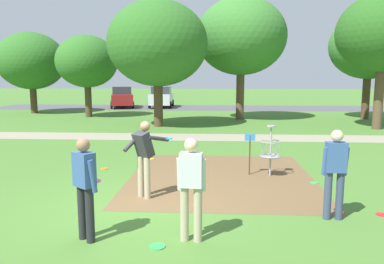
% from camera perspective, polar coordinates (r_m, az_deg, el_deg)
% --- Properties ---
extents(ground_plane, '(160.00, 160.00, 0.00)m').
position_cam_1_polar(ground_plane, '(8.03, -8.11, -11.11)').
color(ground_plane, '#47752D').
extents(dirt_tee_pad, '(4.86, 5.46, 0.01)m').
position_cam_1_polar(dirt_tee_pad, '(10.14, 4.44, -6.86)').
color(dirt_tee_pad, brown).
rests_on(dirt_tee_pad, ground).
extents(disc_golf_basket, '(0.98, 0.58, 1.39)m').
position_cam_1_polar(disc_golf_basket, '(10.30, 11.59, -2.49)').
color(disc_golf_basket, '#9E9EA3').
rests_on(disc_golf_basket, ground).
extents(player_foreground_watching, '(0.47, 0.40, 1.71)m').
position_cam_1_polar(player_foreground_watching, '(7.47, 21.03, -5.34)').
color(player_foreground_watching, '#384260').
rests_on(player_foreground_watching, ground).
extents(player_throwing, '(0.47, 0.45, 1.71)m').
position_cam_1_polar(player_throwing, '(6.32, -16.04, -7.55)').
color(player_throwing, '#232328').
rests_on(player_throwing, ground).
extents(player_waiting_left, '(1.03, 0.72, 1.71)m').
position_cam_1_polar(player_waiting_left, '(8.30, -7.31, -3.37)').
color(player_waiting_left, tan).
rests_on(player_waiting_left, ground).
extents(player_waiting_right, '(0.48, 0.41, 1.71)m').
position_cam_1_polar(player_waiting_right, '(6.06, -0.13, -7.91)').
color(player_waiting_right, tan).
rests_on(player_waiting_right, ground).
extents(frisbee_near_basket, '(0.26, 0.26, 0.02)m').
position_cam_1_polar(frisbee_near_basket, '(6.20, -5.34, -17.02)').
color(frisbee_near_basket, green).
rests_on(frisbee_near_basket, ground).
extents(frisbee_by_tee, '(0.20, 0.20, 0.02)m').
position_cam_1_polar(frisbee_by_tee, '(10.03, 18.15, -7.41)').
color(frisbee_by_tee, green).
rests_on(frisbee_by_tee, ground).
extents(frisbee_mid_grass, '(0.22, 0.22, 0.02)m').
position_cam_1_polar(frisbee_mid_grass, '(12.32, -6.31, -4.12)').
color(frisbee_mid_grass, gold).
rests_on(frisbee_mid_grass, ground).
extents(frisbee_far_left, '(0.26, 0.26, 0.02)m').
position_cam_1_polar(frisbee_far_left, '(13.11, -7.10, -3.37)').
color(frisbee_far_left, green).
rests_on(frisbee_far_left, ground).
extents(frisbee_far_right, '(0.21, 0.21, 0.02)m').
position_cam_1_polar(frisbee_far_right, '(8.32, 26.97, -11.18)').
color(frisbee_far_right, red).
rests_on(frisbee_far_right, ground).
extents(frisbee_scattered_a, '(0.21, 0.21, 0.02)m').
position_cam_1_polar(frisbee_scattered_a, '(11.27, -13.26, -5.48)').
color(frisbee_scattered_a, orange).
rests_on(frisbee_scattered_a, ground).
extents(tree_near_left, '(5.33, 5.33, 6.70)m').
position_cam_1_polar(tree_near_left, '(20.37, -5.29, 13.28)').
color(tree_near_left, '#4C3823').
rests_on(tree_near_left, ground).
extents(tree_near_right, '(4.89, 4.89, 5.92)m').
position_cam_1_polar(tree_near_right, '(30.22, -23.34, 9.92)').
color(tree_near_right, '#4C3823').
rests_on(tree_near_right, ground).
extents(tree_mid_left, '(4.89, 4.89, 6.70)m').
position_cam_1_polar(tree_mid_left, '(26.41, 25.46, 11.79)').
color(tree_mid_left, '#4C3823').
rests_on(tree_mid_left, ground).
extents(tree_mid_center, '(5.59, 5.59, 7.53)m').
position_cam_1_polar(tree_mid_center, '(23.97, 7.53, 14.23)').
color(tree_mid_center, brown).
rests_on(tree_mid_center, ground).
extents(tree_mid_right, '(4.05, 4.05, 5.42)m').
position_cam_1_polar(tree_mid_right, '(26.09, -15.77, 10.30)').
color(tree_mid_right, '#4C3823').
rests_on(tree_mid_right, ground).
extents(tree_far_left, '(4.61, 4.61, 6.82)m').
position_cam_1_polar(tree_far_left, '(21.49, 27.20, 13.29)').
color(tree_far_left, brown).
rests_on(tree_far_left, ground).
extents(parking_lot_strip, '(36.00, 6.00, 0.01)m').
position_cam_1_polar(parking_lot_strip, '(32.91, 0.79, 3.75)').
color(parking_lot_strip, '#4C4C51').
rests_on(parking_lot_strip, ground).
extents(parked_car_leftmost, '(2.82, 4.52, 1.84)m').
position_cam_1_polar(parked_car_leftmost, '(33.65, -10.66, 5.27)').
color(parked_car_leftmost, maroon).
rests_on(parked_car_leftmost, ground).
extents(parked_car_center_left, '(2.09, 4.26, 1.84)m').
position_cam_1_polar(parked_car_center_left, '(33.42, -4.68, 5.37)').
color(parked_car_center_left, silver).
rests_on(parked_car_center_left, ground).
extents(gravel_path, '(40.00, 1.95, 0.00)m').
position_cam_1_polar(gravel_path, '(16.79, -1.88, -0.75)').
color(gravel_path, gray).
rests_on(gravel_path, ground).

